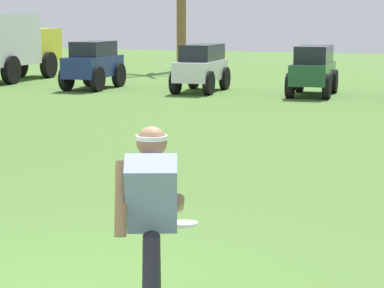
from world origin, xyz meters
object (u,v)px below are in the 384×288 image
frisbee_in_flight (181,224)px  parked_car_slot_a (93,64)px  parked_car_slot_c (313,69)px  box_truck (3,44)px  parked_car_slot_b (201,66)px  frisbee_thrower (152,219)px

frisbee_in_flight → parked_car_slot_a: (-8.33, 14.84, 0.16)m
frisbee_in_flight → parked_car_slot_c: parked_car_slot_c is taller
box_truck → parked_car_slot_b: bearing=-5.8°
frisbee_thrower → box_truck: 20.42m
frisbee_thrower → frisbee_in_flight: bearing=92.5°
parked_car_slot_b → box_truck: 7.09m
box_truck → frisbee_thrower: bearing=-53.7°
parked_car_slot_b → parked_car_slot_c: size_ratio=0.99×
frisbee_thrower → parked_car_slot_a: 17.59m
parked_car_slot_b → parked_car_slot_c: 3.19m
parked_car_slot_b → box_truck: bearing=174.2°
frisbee_thrower → parked_car_slot_b: (-5.06, 15.73, -0.07)m
frisbee_in_flight → parked_car_slot_b: 15.92m
frisbee_in_flight → parked_car_slot_c: size_ratio=0.15×
parked_car_slot_c → parked_car_slot_b: bearing=-178.8°
parked_car_slot_a → parked_car_slot_c: bearing=2.8°
frisbee_thrower → box_truck: (-12.10, 16.44, 0.44)m
box_truck → frisbee_in_flight: bearing=-52.6°
frisbee_thrower → parked_car_slot_b: 16.52m
frisbee_in_flight → box_truck: size_ratio=0.06×
parked_car_slot_a → parked_car_slot_b: parked_car_slot_a is taller
frisbee_in_flight → parked_car_slot_b: (-5.04, 15.10, 0.14)m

